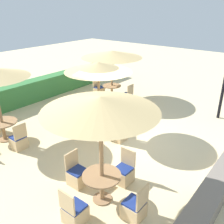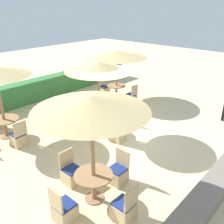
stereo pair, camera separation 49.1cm
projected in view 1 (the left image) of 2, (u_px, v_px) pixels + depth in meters
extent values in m
plane|color=beige|center=(125.00, 139.00, 9.05)|extent=(40.00, 40.00, 0.00)
cube|color=#387A3D|center=(27.00, 92.00, 12.19)|extent=(13.00, 0.70, 1.03)
cylinder|color=black|center=(224.00, 84.00, 10.12)|extent=(0.12, 0.12, 3.00)
cylinder|color=#93704C|center=(5.00, 139.00, 9.00)|extent=(0.48, 0.48, 0.03)
cylinder|color=#93704C|center=(4.00, 131.00, 8.87)|extent=(0.12, 0.12, 0.66)
cylinder|color=#93704C|center=(2.00, 122.00, 8.73)|extent=(1.03, 1.03, 0.04)
cube|color=tan|center=(19.00, 143.00, 8.41)|extent=(0.46, 0.46, 0.40)
cube|color=navy|center=(18.00, 137.00, 8.32)|extent=(0.42, 0.42, 0.05)
cube|color=tan|center=(20.00, 132.00, 8.09)|extent=(0.46, 0.04, 0.48)
cylinder|color=#93704C|center=(112.00, 76.00, 12.42)|extent=(0.10, 0.10, 2.36)
cone|color=tan|center=(112.00, 54.00, 11.98)|extent=(2.96, 2.96, 0.32)
cylinder|color=#93704C|center=(112.00, 98.00, 12.89)|extent=(0.48, 0.48, 0.03)
cylinder|color=#93704C|center=(112.00, 92.00, 12.76)|extent=(0.12, 0.12, 0.67)
cylinder|color=#93704C|center=(112.00, 86.00, 12.62)|extent=(0.93, 0.93, 0.04)
cube|color=tan|center=(99.00, 91.00, 13.33)|extent=(0.46, 0.46, 0.40)
cube|color=navy|center=(99.00, 87.00, 13.24)|extent=(0.42, 0.42, 0.05)
cube|color=tan|center=(96.00, 82.00, 13.25)|extent=(0.46, 0.04, 0.48)
cube|color=tan|center=(127.00, 98.00, 12.31)|extent=(0.46, 0.46, 0.40)
cube|color=navy|center=(127.00, 94.00, 12.22)|extent=(0.42, 0.42, 0.05)
cube|color=tan|center=(130.00, 90.00, 11.99)|extent=(0.46, 0.04, 0.48)
cylinder|color=#93704C|center=(101.00, 154.00, 5.74)|extent=(0.10, 0.10, 2.66)
cone|color=tan|center=(100.00, 104.00, 5.23)|extent=(2.58, 2.58, 0.32)
cylinder|color=#93704C|center=(102.00, 198.00, 6.26)|extent=(0.48, 0.48, 0.03)
cylinder|color=#93704C|center=(102.00, 188.00, 6.13)|extent=(0.12, 0.12, 0.70)
cylinder|color=#93704C|center=(102.00, 176.00, 5.98)|extent=(0.95, 0.95, 0.04)
cube|color=tan|center=(134.00, 210.00, 5.67)|extent=(0.46, 0.46, 0.40)
cube|color=navy|center=(134.00, 202.00, 5.58)|extent=(0.42, 0.42, 0.05)
cube|color=tan|center=(143.00, 197.00, 5.35)|extent=(0.46, 0.04, 0.48)
cube|color=tan|center=(123.00, 176.00, 6.80)|extent=(0.46, 0.46, 0.40)
cube|color=navy|center=(123.00, 169.00, 6.71)|extent=(0.42, 0.42, 0.05)
cube|color=tan|center=(128.00, 157.00, 6.76)|extent=(0.04, 0.46, 0.48)
cube|color=tan|center=(75.00, 214.00, 5.56)|extent=(0.46, 0.46, 0.40)
cube|color=navy|center=(75.00, 206.00, 5.47)|extent=(0.42, 0.42, 0.05)
cube|color=tan|center=(67.00, 203.00, 5.22)|extent=(0.04, 0.46, 0.48)
cube|color=tan|center=(78.00, 178.00, 6.73)|extent=(0.46, 0.46, 0.40)
cube|color=navy|center=(78.00, 171.00, 6.64)|extent=(0.42, 0.42, 0.05)
cube|color=tan|center=(71.00, 160.00, 6.65)|extent=(0.46, 0.04, 0.48)
cylinder|color=#93704C|center=(99.00, 101.00, 8.95)|extent=(0.10, 0.10, 2.62)
cone|color=tan|center=(98.00, 67.00, 8.46)|extent=(2.33, 2.33, 0.32)
cylinder|color=#93704C|center=(100.00, 132.00, 9.47)|extent=(0.48, 0.48, 0.03)
cylinder|color=#93704C|center=(99.00, 124.00, 9.34)|extent=(0.12, 0.12, 0.70)
cylinder|color=#93704C|center=(99.00, 115.00, 9.19)|extent=(1.01, 1.01, 0.04)
cube|color=tan|center=(119.00, 135.00, 8.88)|extent=(0.46, 0.46, 0.40)
cube|color=navy|center=(119.00, 130.00, 8.79)|extent=(0.42, 0.42, 0.05)
cube|color=tan|center=(124.00, 125.00, 8.57)|extent=(0.46, 0.04, 0.48)
cube|color=tan|center=(81.00, 121.00, 9.91)|extent=(0.46, 0.46, 0.40)
cube|color=navy|center=(80.00, 116.00, 9.82)|extent=(0.42, 0.42, 0.05)
cube|color=tan|center=(76.00, 109.00, 9.84)|extent=(0.46, 0.04, 0.48)
cube|color=tan|center=(114.00, 119.00, 10.09)|extent=(0.46, 0.46, 0.40)
cube|color=navy|center=(114.00, 114.00, 10.00)|extent=(0.42, 0.42, 0.05)
cube|color=tan|center=(117.00, 107.00, 10.04)|extent=(0.04, 0.46, 0.48)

